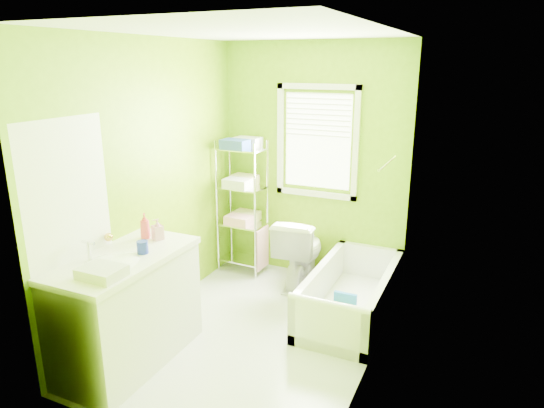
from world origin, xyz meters
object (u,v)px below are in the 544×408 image
at_px(vanity, 127,307).
at_px(bathtub, 350,301).
at_px(wire_shelf_unit, 243,192).
at_px(toilet, 300,251).

bearing_deg(vanity, bathtub, 45.64).
bearing_deg(wire_shelf_unit, bathtub, -19.87).
relative_size(toilet, vanity, 0.64).
bearing_deg(bathtub, wire_shelf_unit, 160.13).
xyz_separation_m(bathtub, toilet, (-0.70, 0.43, 0.24)).
bearing_deg(bathtub, toilet, 148.31).
bearing_deg(toilet, wire_shelf_unit, -11.55).
height_order(vanity, wire_shelf_unit, wire_shelf_unit).
distance_m(bathtub, wire_shelf_unit, 1.72).
distance_m(bathtub, vanity, 2.09).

